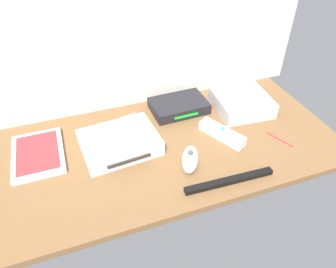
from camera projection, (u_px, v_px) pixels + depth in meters
The scene contains 11 objects.
ground_plane at pixel (168, 147), 92.63cm from camera, with size 100.00×48.00×2.00cm, color brown.
back_wall at pixel (139, 6), 89.66cm from camera, with size 110.00×1.20×64.00cm, color silver.
game_console at pixel (120, 142), 89.41cm from camera, with size 22.34×17.90×4.40cm.
mini_computer at pixel (242, 102), 104.55cm from camera, with size 18.22×18.22×5.30cm.
game_case at pixel (38, 154), 87.80cm from camera, with size 13.67×19.05×1.56cm.
network_router at pixel (179, 106), 104.51cm from camera, with size 18.33×12.76×3.40cm.
remote_wand at pixel (222, 133), 93.65cm from camera, with size 9.73×14.88×3.40cm.
remote_nunchuk at pixel (190, 159), 84.39cm from camera, with size 8.36×10.92×5.10cm.
remote_classic_pad at pixel (119, 131), 88.34cm from camera, with size 15.85×11.09×2.40cm.
sensor_bar at pixel (229, 181), 80.20cm from camera, with size 24.00×1.80×1.40cm, color black.
stylus_pen at pixel (279, 138), 93.62cm from camera, with size 0.70×0.70×9.00cm, color red.
Camera 1 is at (-23.36, -65.18, 60.66)cm, focal length 33.88 mm.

